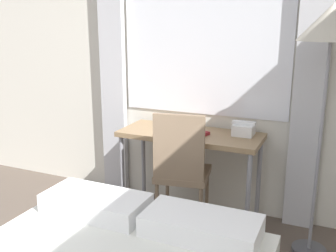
% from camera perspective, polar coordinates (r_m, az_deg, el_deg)
% --- Properties ---
extents(wall_back_with_window, '(5.12, 0.13, 2.70)m').
position_cam_1_polar(wall_back_with_window, '(3.39, 4.21, 10.30)').
color(wall_back_with_window, silver).
rests_on(wall_back_with_window, ground_plane).
extents(desk, '(1.15, 0.47, 0.75)m').
position_cam_1_polar(desk, '(3.20, 3.25, -2.25)').
color(desk, '#937551').
rests_on(desk, ground_plane).
extents(desk_chair, '(0.47, 0.47, 0.98)m').
position_cam_1_polar(desk_chair, '(3.02, 1.95, -5.87)').
color(desk_chair, '#8C7259').
rests_on(desk_chair, ground_plane).
extents(standing_lamp, '(0.43, 0.43, 1.74)m').
position_cam_1_polar(standing_lamp, '(2.73, 22.59, 12.13)').
color(standing_lamp, '#4C4C51').
rests_on(standing_lamp, ground_plane).
extents(telephone, '(0.18, 0.17, 0.11)m').
position_cam_1_polar(telephone, '(3.15, 10.93, -0.43)').
color(telephone, white).
rests_on(telephone, desk).
extents(book, '(0.28, 0.21, 0.02)m').
position_cam_1_polar(book, '(3.14, 3.49, -0.93)').
color(book, maroon).
rests_on(book, desk).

